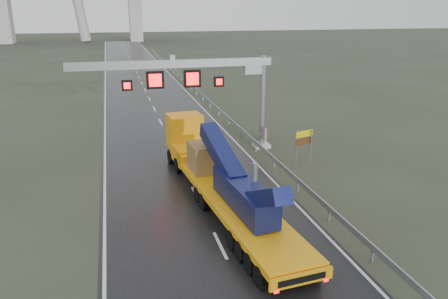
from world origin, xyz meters
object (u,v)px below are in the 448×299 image
object	(u,v)px
exit_sign_pair	(304,141)
striped_barrier	(263,134)
heavy_haul_truck	(213,168)
sign_gantry	(202,79)

from	to	relation	value
exit_sign_pair	striped_barrier	world-z (taller)	exit_sign_pair
heavy_haul_truck	exit_sign_pair	size ratio (longest dim) A/B	6.89
sign_gantry	exit_sign_pair	world-z (taller)	sign_gantry
heavy_haul_truck	exit_sign_pair	distance (m)	7.92
heavy_haul_truck	striped_barrier	bearing A→B (deg)	50.69
heavy_haul_truck	striped_barrier	xyz separation A→B (m)	(6.58, 9.85, -1.11)
heavy_haul_truck	exit_sign_pair	bearing A→B (deg)	18.52
sign_gantry	striped_barrier	size ratio (longest dim) A/B	14.64
exit_sign_pair	striped_barrier	xyz separation A→B (m)	(-0.65, 6.62, -1.32)
heavy_haul_truck	sign_gantry	bearing A→B (deg)	77.20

